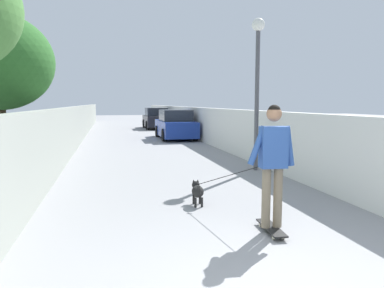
% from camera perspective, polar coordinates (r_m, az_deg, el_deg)
% --- Properties ---
extents(ground_plane, '(80.00, 80.00, 0.00)m').
position_cam_1_polar(ground_plane, '(17.12, -7.63, 0.06)').
color(ground_plane, gray).
extents(wall_left, '(48.00, 0.30, 1.75)m').
position_cam_1_polar(wall_left, '(15.05, -18.53, 2.24)').
color(wall_left, '#999E93').
rests_on(wall_left, ground).
extents(fence_right, '(48.00, 0.30, 1.67)m').
position_cam_1_polar(fence_right, '(15.67, 4.14, 2.57)').
color(fence_right, silver).
rests_on(fence_right, ground).
extents(lamp_post, '(0.36, 0.36, 4.22)m').
position_cam_1_polar(lamp_post, '(10.37, 10.31, 11.87)').
color(lamp_post, '#4C4C51').
rests_on(lamp_post, ground).
extents(skateboard, '(0.81, 0.26, 0.08)m').
position_cam_1_polar(skateboard, '(5.61, 12.40, -12.83)').
color(skateboard, black).
rests_on(skateboard, ground).
extents(person_skateboarder, '(0.25, 0.71, 1.80)m').
position_cam_1_polar(person_skateboarder, '(5.36, 12.69, -1.86)').
color(person_skateboarder, '#726651').
rests_on(person_skateboarder, skateboard).
extents(dog, '(1.93, 0.85, 1.06)m').
position_cam_1_polar(dog, '(6.81, 0.92, -7.39)').
color(dog, black).
rests_on(dog, ground).
extents(car_near, '(3.97, 1.80, 1.54)m').
position_cam_1_polar(car_near, '(19.26, -2.63, 2.96)').
color(car_near, navy).
rests_on(car_near, ground).
extents(car_far, '(3.85, 1.80, 1.54)m').
position_cam_1_polar(car_far, '(27.13, -5.67, 3.97)').
color(car_far, black).
rests_on(car_far, ground).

